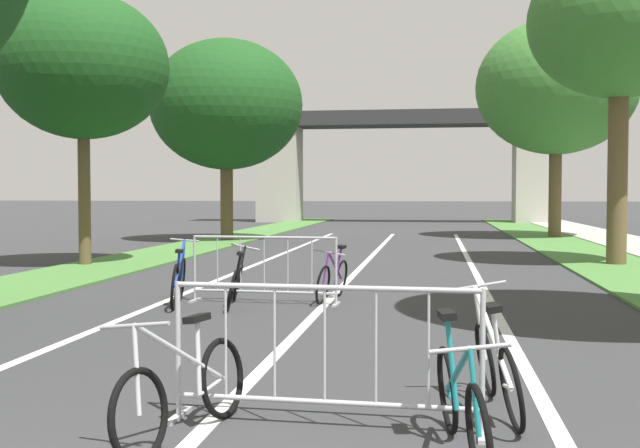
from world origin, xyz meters
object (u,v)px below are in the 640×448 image
object	(u,v)px
crowd_barrier_nearest	(325,356)
bicycle_blue_4	(179,280)
tree_left_pine_far	(226,105)
bicycle_silver_0	(184,389)
tree_right_cypress_far	(556,87)
bicycle_black_1	(236,283)
tree_right_maple_mid	(620,22)
tree_left_oak_near	(83,67)
bicycle_purple_2	(333,278)
bicycle_white_5	(496,367)
crowd_barrier_second	(264,270)
bicycle_teal_3	(461,404)

from	to	relation	value
crowd_barrier_nearest	bicycle_blue_4	distance (m)	6.52
tree_left_pine_far	bicycle_silver_0	size ratio (longest dim) A/B	4.28
tree_right_cypress_far	bicycle_black_1	world-z (taller)	tree_right_cypress_far
tree_left_pine_far	tree_right_maple_mid	size ratio (longest dim) A/B	0.95
bicycle_black_1	tree_right_maple_mid	bearing A→B (deg)	36.83
tree_left_pine_far	crowd_barrier_nearest	distance (m)	22.49
tree_left_pine_far	tree_left_oak_near	bearing A→B (deg)	-94.72
tree_left_oak_near	bicycle_black_1	distance (m)	8.77
bicycle_purple_2	crowd_barrier_nearest	bearing A→B (deg)	106.50
bicycle_silver_0	bicycle_purple_2	xyz separation A→B (m)	(0.14, 7.02, 0.01)
bicycle_purple_2	bicycle_white_5	size ratio (longest dim) A/B	0.97
bicycle_black_1	bicycle_purple_2	bearing A→B (deg)	21.72
bicycle_black_1	bicycle_blue_4	world-z (taller)	bicycle_blue_4
bicycle_blue_4	bicycle_black_1	bearing A→B (deg)	-12.53
tree_right_maple_mid	crowd_barrier_second	distance (m)	11.21
bicycle_silver_0	crowd_barrier_nearest	bearing A→B (deg)	-142.02
tree_right_maple_mid	bicycle_teal_3	xyz separation A→B (m)	(-4.08, -13.90, -5.31)
crowd_barrier_second	bicycle_purple_2	size ratio (longest dim) A/B	1.48
tree_right_cypress_far	bicycle_silver_0	xyz separation A→B (m)	(-6.26, -24.96, -5.32)
bicycle_white_5	bicycle_teal_3	bearing A→B (deg)	-112.91
tree_left_pine_far	tree_right_cypress_far	bearing A→B (deg)	16.22
bicycle_white_5	bicycle_silver_0	bearing A→B (deg)	-163.77
bicycle_silver_0	bicycle_purple_2	distance (m)	7.02
bicycle_black_1	bicycle_purple_2	xyz separation A→B (m)	(1.38, 0.84, 0.00)
tree_left_oak_near	bicycle_blue_4	xyz separation A→B (m)	(4.21, -5.71, -4.25)
bicycle_teal_3	bicycle_blue_4	distance (m)	7.49
crowd_barrier_nearest	bicycle_blue_4	xyz separation A→B (m)	(-3.07, 5.75, -0.14)
crowd_barrier_nearest	bicycle_black_1	distance (m)	6.16
crowd_barrier_second	bicycle_purple_2	xyz separation A→B (m)	(1.02, 0.45, -0.16)
tree_right_maple_mid	bicycle_white_5	bearing A→B (deg)	-106.38
crowd_barrier_nearest	crowd_barrier_second	xyz separation A→B (m)	(-1.82, 6.14, 0.00)
crowd_barrier_nearest	bicycle_silver_0	distance (m)	1.04
tree_right_cypress_far	bicycle_black_1	xyz separation A→B (m)	(-7.49, -18.78, -5.32)
crowd_barrier_nearest	bicycle_white_5	xyz separation A→B (m)	(1.28, 0.53, -0.15)
crowd_barrier_nearest	bicycle_teal_3	distance (m)	1.13
bicycle_silver_0	bicycle_white_5	size ratio (longest dim) A/B	1.02
bicycle_teal_3	bicycle_black_1	bearing A→B (deg)	-72.40
tree_left_oak_near	bicycle_silver_0	xyz separation A→B (m)	(6.34, -11.89, -4.29)
tree_left_oak_near	bicycle_blue_4	bearing A→B (deg)	-53.61
crowd_barrier_nearest	bicycle_silver_0	size ratio (longest dim) A/B	1.41
bicycle_black_1	bicycle_blue_4	size ratio (longest dim) A/B	0.98
tree_left_oak_near	bicycle_white_5	distance (m)	14.53
tree_right_cypress_far	bicycle_silver_0	size ratio (longest dim) A/B	4.94
bicycle_silver_0	bicycle_purple_2	world-z (taller)	bicycle_silver_0
bicycle_silver_0	bicycle_teal_3	bearing A→B (deg)	-170.20
bicycle_white_5	crowd_barrier_nearest	bearing A→B (deg)	-164.48
bicycle_blue_4	bicycle_white_5	size ratio (longest dim) A/B	1.06
tree_left_pine_far	tree_right_maple_mid	distance (m)	13.92
tree_right_maple_mid	bicycle_silver_0	size ratio (longest dim) A/B	4.51
bicycle_teal_3	bicycle_blue_4	xyz separation A→B (m)	(-4.04, 6.31, 0.03)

